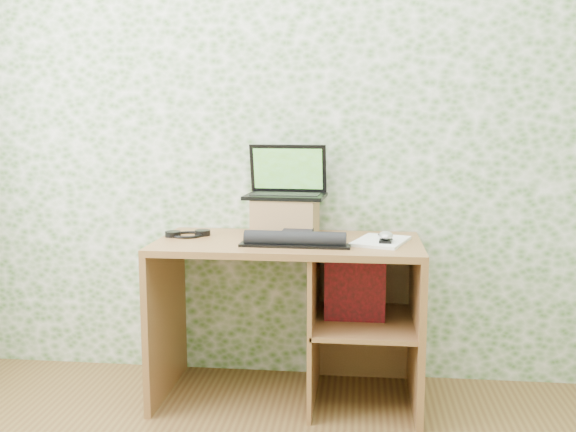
# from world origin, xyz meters

# --- Properties ---
(wall_back) EXTENTS (3.50, 0.00, 3.50)m
(wall_back) POSITION_xyz_m (0.00, 1.75, 1.30)
(wall_back) COLOR silver
(wall_back) RESTS_ON ground
(desk) EXTENTS (1.20, 0.60, 0.75)m
(desk) POSITION_xyz_m (0.08, 1.47, 0.48)
(desk) COLOR brown
(desk) RESTS_ON floor
(riser) EXTENTS (0.31, 0.26, 0.18)m
(riser) POSITION_xyz_m (-0.03, 1.58, 0.84)
(riser) COLOR olive
(riser) RESTS_ON desk
(laptop) EXTENTS (0.39, 0.28, 0.25)m
(laptop) POSITION_xyz_m (-0.03, 1.63, 0.99)
(laptop) COLOR black
(laptop) RESTS_ON riser
(keyboard) EXTENTS (0.48, 0.25, 0.07)m
(keyboard) POSITION_xyz_m (0.04, 1.37, 0.77)
(keyboard) COLOR black
(keyboard) RESTS_ON desk
(headphones) EXTENTS (0.20, 0.20, 0.03)m
(headphones) POSITION_xyz_m (-0.48, 1.50, 0.76)
(headphones) COLOR black
(headphones) RESTS_ON desk
(notepad) EXTENTS (0.29, 0.34, 0.01)m
(notepad) POSITION_xyz_m (0.42, 1.43, 0.76)
(notepad) COLOR white
(notepad) RESTS_ON desk
(mouse) EXTENTS (0.07, 0.11, 0.03)m
(mouse) POSITION_xyz_m (0.44, 1.39, 0.78)
(mouse) COLOR silver
(mouse) RESTS_ON notepad
(pen) EXTENTS (0.06, 0.13, 0.01)m
(pen) POSITION_xyz_m (0.44, 1.48, 0.77)
(pen) COLOR black
(pen) RESTS_ON notepad
(red_box) EXTENTS (0.27, 0.09, 0.33)m
(red_box) POSITION_xyz_m (0.31, 1.44, 0.55)
(red_box) COLOR maroon
(red_box) RESTS_ON desk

